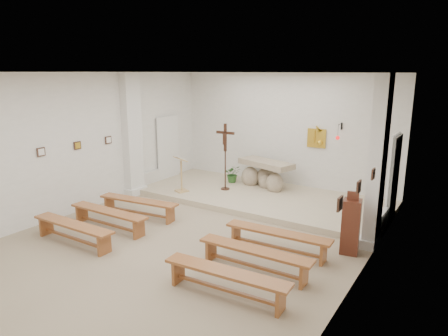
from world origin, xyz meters
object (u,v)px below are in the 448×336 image
Objects in this scene: bench_left_third at (73,228)px; bench_right_third at (226,277)px; crucifix_stand at (225,152)px; lectern at (181,174)px; bench_right_second at (255,255)px; bench_right_front at (277,237)px; bench_left_second at (109,215)px; donation_pedestal at (351,226)px; bench_left_front at (138,204)px; altar at (265,176)px.

bench_right_third is at bearing -0.37° from bench_left_third.
lectern is at bearing -138.13° from crucifix_stand.
bench_right_front is at bearing 88.87° from bench_right_second.
crucifix_stand is 3.92m from bench_left_second.
donation_pedestal is at bearing 53.85° from bench_right_second.
bench_left_front is 0.95m from bench_left_second.
altar is at bearing 73.12° from bench_left_third.
bench_right_front is 4.23m from bench_left_third.
altar is 0.94× the size of crucifix_stand.
bench_left_third is (-4.98, -2.68, -0.22)m from donation_pedestal.
bench_left_front is 1.00× the size of bench_right_third.
bench_right_third is (2.13, -5.55, -0.15)m from altar.
bench_left_third is at bearing -65.86° from lectern.
donation_pedestal is 2.95m from bench_right_third.
bench_right_front is 1.00× the size of bench_right_second.
crucifix_stand is (-0.86, -0.88, 0.78)m from altar.
lectern is 0.49× the size of bench_right_second.
bench_left_second is at bearing -93.98° from altar.
crucifix_stand is 0.89× the size of bench_left_front.
donation_pedestal is 5.28m from bench_left_second.
donation_pedestal is 0.58× the size of bench_left_front.
bench_right_front is at bearing -43.19° from crucifix_stand.
bench_right_second is 1.00× the size of bench_right_third.
bench_right_third is at bearing -123.83° from donation_pedestal.
bench_left_front and bench_right_front have the same top height.
bench_left_third is at bearing -90.70° from bench_left_second.
lectern is at bearing 142.94° from bench_right_second.
lectern is 0.49× the size of bench_right_third.
altar is at bearing 129.69° from donation_pedestal.
altar is at bearing 113.67° from bench_right_second.
bench_left_front and bench_left_third have the same top height.
bench_right_third is (0.00, -1.91, 0.00)m from bench_right_front.
donation_pedestal is 5.66m from bench_left_third.
donation_pedestal is 2.12m from bench_right_second.
donation_pedestal is 0.59× the size of bench_left_second.
bench_left_front is at bearing -63.31° from lectern.
bench_left_third is 0.99× the size of bench_right_third.
bench_left_front is 1.01× the size of bench_right_front.
donation_pedestal is 0.59× the size of bench_left_third.
bench_right_second is at bearing -51.60° from crucifix_stand.
crucifix_stand reaches higher than donation_pedestal.
donation_pedestal is 1.45m from bench_right_front.
lectern is 5.28m from donation_pedestal.
altar is 1.46m from crucifix_stand.
lectern is 5.49m from bench_right_third.
bench_left_front is 3.89m from bench_right_second.
lectern is at bearing 151.56° from bench_right_front.
altar is 2.53m from lectern.
bench_right_second is 1.00× the size of bench_left_third.
crucifix_stand is (0.95, 0.87, 0.60)m from lectern.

